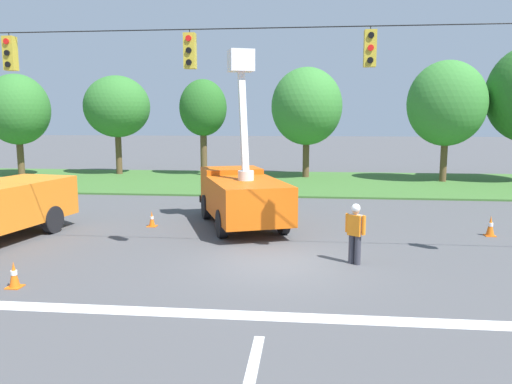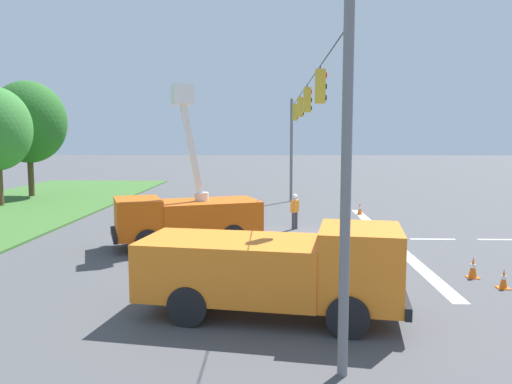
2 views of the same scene
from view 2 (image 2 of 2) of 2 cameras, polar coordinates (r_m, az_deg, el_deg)
ground_plane at (r=22.78m, az=5.27°, el=-5.29°), size 200.00×200.00×0.00m
lane_markings at (r=23.71m, az=18.35°, el=-5.12°), size 17.60×15.25×0.01m
signal_gantry at (r=22.34m, az=5.39°, el=6.31°), size 26.20×0.33×7.20m
tree_east_end at (r=41.22m, az=-24.59°, el=7.26°), size 5.22×5.59×8.70m
utility_truck_bucket_lift at (r=21.18m, az=-8.01°, el=-2.51°), size 4.44×6.54×6.70m
utility_truck_support_near at (r=12.89m, az=2.24°, el=-8.61°), size 3.46×7.01×2.37m
road_worker at (r=24.81m, az=4.45°, el=-1.98°), size 0.55×0.43×1.77m
traffic_cone_foreground_left at (r=30.10m, az=-3.62°, el=-1.72°), size 0.36×0.36×0.74m
traffic_cone_foreground_right at (r=16.98m, az=15.85°, el=-8.45°), size 0.36×0.36×0.67m
traffic_cone_mid_left at (r=17.89m, az=23.55°, el=-7.92°), size 0.36×0.36×0.70m
traffic_cone_near_bucket at (r=30.12m, az=11.78°, el=-1.88°), size 0.36×0.36×0.69m
traffic_cone_lane_edge_a at (r=17.95m, az=-8.27°, el=-7.57°), size 0.36×0.36×0.61m
traffic_cone_lane_edge_b at (r=17.08m, az=26.45°, el=-8.92°), size 0.36×0.36×0.61m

